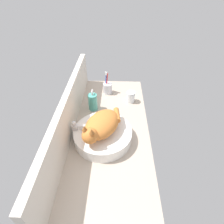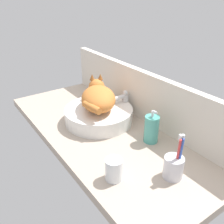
% 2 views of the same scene
% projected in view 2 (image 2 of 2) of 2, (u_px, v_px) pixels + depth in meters
% --- Properties ---
extents(ground_plane, '(1.24, 0.52, 0.04)m').
position_uv_depth(ground_plane, '(103.00, 133.00, 1.24)').
color(ground_plane, '#B2A08E').
extents(backsplash_panel, '(1.24, 0.04, 0.26)m').
position_uv_depth(backsplash_panel, '(142.00, 95.00, 1.30)').
color(backsplash_panel, silver).
rests_on(backsplash_panel, ground_plane).
extents(sink_basin, '(0.35, 0.35, 0.07)m').
position_uv_depth(sink_basin, '(99.00, 115.00, 1.29)').
color(sink_basin, white).
rests_on(sink_basin, ground_plane).
extents(cat, '(0.30, 0.27, 0.14)m').
position_uv_depth(cat, '(98.00, 97.00, 1.26)').
color(cat, '#CC7533').
rests_on(cat, sink_basin).
extents(faucet, '(0.04, 0.12, 0.14)m').
position_uv_depth(faucet, '(123.00, 102.00, 1.35)').
color(faucet, silver).
rests_on(faucet, ground_plane).
extents(soap_dispenser, '(0.07, 0.07, 0.16)m').
position_uv_depth(soap_dispenser, '(151.00, 129.00, 1.11)').
color(soap_dispenser, teal).
rests_on(soap_dispenser, ground_plane).
extents(toothbrush_cup, '(0.07, 0.07, 0.19)m').
position_uv_depth(toothbrush_cup, '(174.00, 167.00, 0.91)').
color(toothbrush_cup, silver).
rests_on(toothbrush_cup, ground_plane).
extents(water_glass, '(0.06, 0.06, 0.09)m').
position_uv_depth(water_glass, '(114.00, 171.00, 0.91)').
color(water_glass, white).
rests_on(water_glass, ground_plane).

